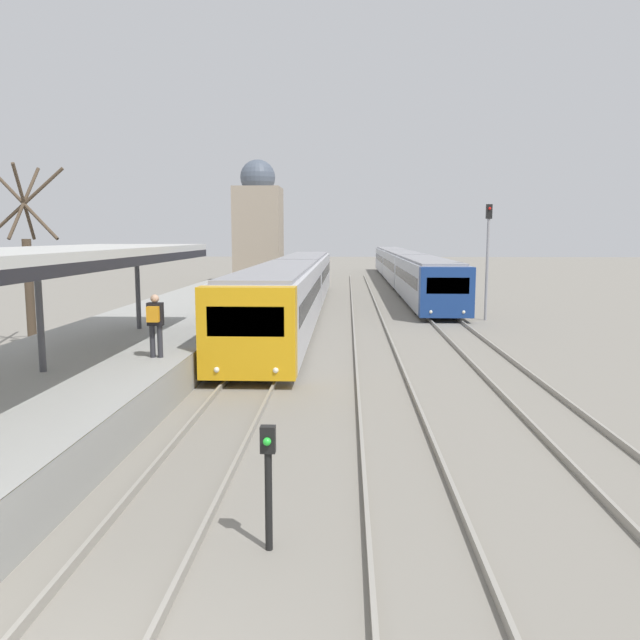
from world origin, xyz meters
The scene contains 8 objects.
platform_canopy centered at (-4.37, 9.59, 3.76)m, with size 4.00×17.12×2.87m.
person_on_platform centered at (-2.27, 11.38, 2.00)m, with size 0.40×0.40×1.66m.
train_near centered at (0.00, 28.48, 1.63)m, with size 2.71×32.94×2.93m.
train_far centered at (7.52, 48.89, 1.57)m, with size 2.61×47.20×2.82m.
signal_post_near centered at (1.70, 3.37, 1.07)m, with size 0.20×0.21×1.72m.
signal_mast_far centered at (9.63, 26.64, 3.54)m, with size 0.28×0.29×5.70m.
distant_domed_building centered at (-5.01, 50.02, 5.01)m, with size 4.00×4.00×10.66m.
bare_tree_background centered at (-8.92, 17.81, 3.12)m, with size 3.06×1.91×6.70m.
Camera 1 is at (2.73, -4.49, 4.19)m, focal length 35.00 mm.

